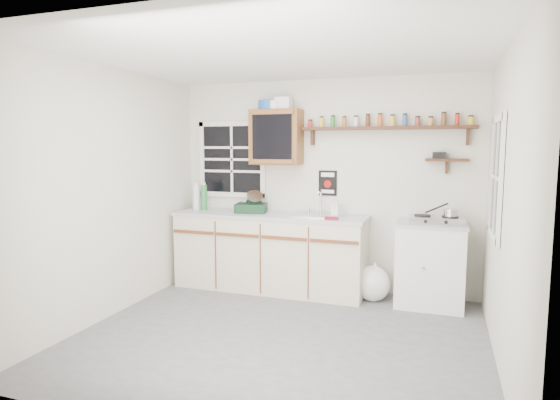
{
  "coord_description": "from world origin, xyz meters",
  "views": [
    {
      "loc": [
        1.34,
        -3.85,
        1.72
      ],
      "look_at": [
        -0.19,
        0.55,
        1.18
      ],
      "focal_mm": 30.0,
      "sensor_mm": 36.0,
      "label": 1
    }
  ],
  "objects_px": {
    "spice_shelf": "(387,126)",
    "dish_rack": "(252,205)",
    "upper_cabinet": "(276,137)",
    "main_cabinet": "(270,251)",
    "right_cabinet": "(430,264)",
    "hotplate": "(436,219)"
  },
  "relations": [
    {
      "from": "spice_shelf",
      "to": "dish_rack",
      "type": "xyz_separation_m",
      "value": [
        -1.55,
        -0.19,
        -0.93
      ]
    },
    {
      "from": "upper_cabinet",
      "to": "dish_rack",
      "type": "bearing_deg",
      "value": -155.22
    },
    {
      "from": "main_cabinet",
      "to": "dish_rack",
      "type": "xyz_separation_m",
      "value": [
        -0.23,
        0.02,
        0.55
      ]
    },
    {
      "from": "right_cabinet",
      "to": "main_cabinet",
      "type": "bearing_deg",
      "value": -179.21
    },
    {
      "from": "upper_cabinet",
      "to": "hotplate",
      "type": "bearing_deg",
      "value": -4.29
    },
    {
      "from": "upper_cabinet",
      "to": "dish_rack",
      "type": "xyz_separation_m",
      "value": [
        -0.27,
        -0.12,
        -0.82
      ]
    },
    {
      "from": "upper_cabinet",
      "to": "hotplate",
      "type": "xyz_separation_m",
      "value": [
        1.84,
        -0.14,
        -0.88
      ]
    },
    {
      "from": "main_cabinet",
      "to": "dish_rack",
      "type": "height_order",
      "value": "dish_rack"
    },
    {
      "from": "main_cabinet",
      "to": "spice_shelf",
      "type": "relative_size",
      "value": 1.21
    },
    {
      "from": "upper_cabinet",
      "to": "main_cabinet",
      "type": "bearing_deg",
      "value": -103.68
    },
    {
      "from": "main_cabinet",
      "to": "hotplate",
      "type": "height_order",
      "value": "hotplate"
    },
    {
      "from": "main_cabinet",
      "to": "hotplate",
      "type": "distance_m",
      "value": 1.94
    },
    {
      "from": "upper_cabinet",
      "to": "hotplate",
      "type": "height_order",
      "value": "upper_cabinet"
    },
    {
      "from": "upper_cabinet",
      "to": "dish_rack",
      "type": "distance_m",
      "value": 0.87
    },
    {
      "from": "spice_shelf",
      "to": "hotplate",
      "type": "bearing_deg",
      "value": -20.26
    },
    {
      "from": "spice_shelf",
      "to": "main_cabinet",
      "type": "bearing_deg",
      "value": -170.82
    },
    {
      "from": "right_cabinet",
      "to": "hotplate",
      "type": "height_order",
      "value": "hotplate"
    },
    {
      "from": "spice_shelf",
      "to": "hotplate",
      "type": "distance_m",
      "value": 1.16
    },
    {
      "from": "main_cabinet",
      "to": "hotplate",
      "type": "relative_size",
      "value": 3.99
    },
    {
      "from": "upper_cabinet",
      "to": "hotplate",
      "type": "distance_m",
      "value": 2.05
    },
    {
      "from": "main_cabinet",
      "to": "upper_cabinet",
      "type": "xyz_separation_m",
      "value": [
        0.03,
        0.14,
        1.36
      ]
    },
    {
      "from": "main_cabinet",
      "to": "upper_cabinet",
      "type": "distance_m",
      "value": 1.37
    }
  ]
}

